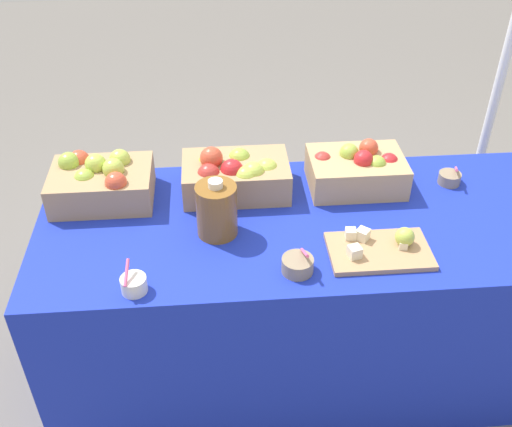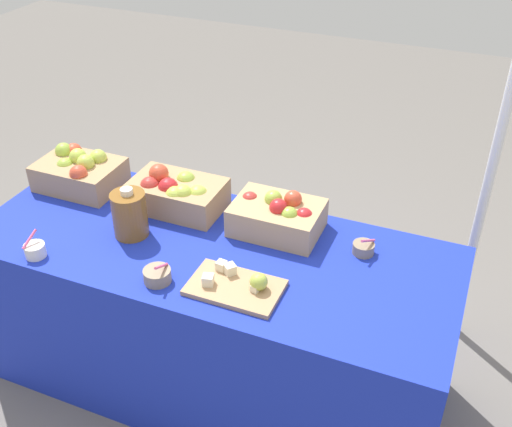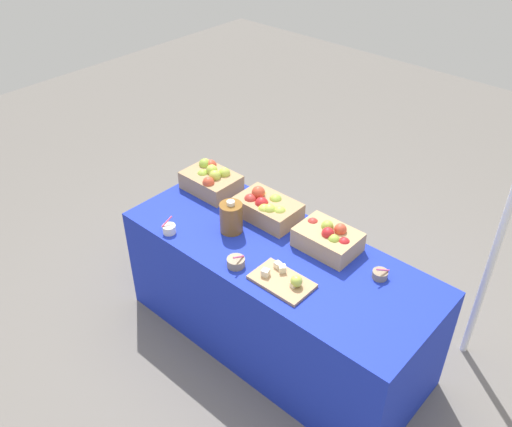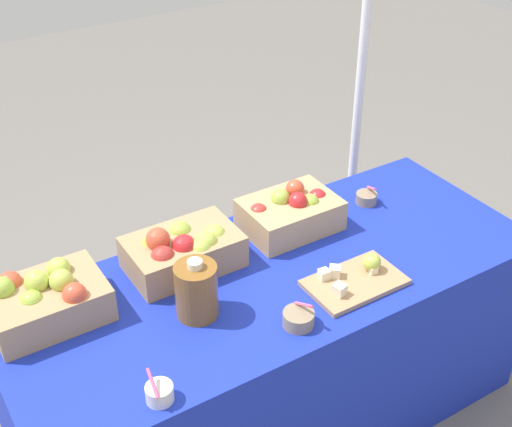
{
  "view_description": "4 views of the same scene",
  "coord_description": "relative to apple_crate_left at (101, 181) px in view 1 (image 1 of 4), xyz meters",
  "views": [
    {
      "loc": [
        -0.33,
        -1.64,
        2.01
      ],
      "look_at": [
        -0.19,
        -0.01,
        0.78
      ],
      "focal_mm": 42.22,
      "sensor_mm": 36.0,
      "label": 1
    },
    {
      "loc": [
        0.89,
        -1.69,
        2.15
      ],
      "look_at": [
        0.19,
        -0.01,
        0.94
      ],
      "focal_mm": 43.05,
      "sensor_mm": 36.0,
      "label": 2
    },
    {
      "loc": [
        1.53,
        -1.9,
        2.73
      ],
      "look_at": [
        -0.15,
        -0.02,
        0.93
      ],
      "focal_mm": 38.74,
      "sensor_mm": 36.0,
      "label": 3
    },
    {
      "loc": [
        -1.06,
        -1.58,
        2.23
      ],
      "look_at": [
        -0.03,
        0.07,
        0.95
      ],
      "focal_mm": 49.07,
      "sensor_mm": 36.0,
      "label": 4
    }
  ],
  "objects": [
    {
      "name": "apple_crate_left",
      "position": [
        0.0,
        0.0,
        0.0
      ],
      "size": [
        0.36,
        0.26,
        0.17
      ],
      "color": "tan",
      "rests_on": "table"
    },
    {
      "name": "tent_pole",
      "position": [
        1.68,
        0.54,
        0.29
      ],
      "size": [
        0.04,
        0.04,
        2.2
      ],
      "primitive_type": "cylinder",
      "color": "white",
      "rests_on": "ground_plane"
    },
    {
      "name": "cider_jug",
      "position": [
        0.41,
        -0.23,
        0.02
      ],
      "size": [
        0.14,
        0.14,
        0.21
      ],
      "color": "brown",
      "rests_on": "table"
    },
    {
      "name": "sample_bowl_mid",
      "position": [
        0.65,
        -0.45,
        -0.05
      ],
      "size": [
        0.1,
        0.1,
        0.1
      ],
      "color": "gray",
      "rests_on": "table"
    },
    {
      "name": "apple_crate_right",
      "position": [
        0.93,
        0.01,
        -0.0
      ],
      "size": [
        0.35,
        0.25,
        0.17
      ],
      "color": "tan",
      "rests_on": "table"
    },
    {
      "name": "table",
      "position": [
        0.73,
        -0.19,
        -0.44
      ],
      "size": [
        1.9,
        0.76,
        0.74
      ],
      "primitive_type": "cube",
      "color": "#192DB7",
      "rests_on": "ground_plane"
    },
    {
      "name": "sample_bowl_near",
      "position": [
        1.29,
        -0.01,
        -0.05
      ],
      "size": [
        0.08,
        0.09,
        0.09
      ],
      "color": "gray",
      "rests_on": "table"
    },
    {
      "name": "apple_crate_middle",
      "position": [
        0.48,
        0.01,
        0.0
      ],
      "size": [
        0.38,
        0.24,
        0.18
      ],
      "color": "tan",
      "rests_on": "table"
    },
    {
      "name": "ground_plane",
      "position": [
        0.73,
        -0.19,
        -0.81
      ],
      "size": [
        10.0,
        10.0,
        0.0
      ],
      "primitive_type": "plane",
      "color": "slate"
    },
    {
      "name": "sample_bowl_far",
      "position": [
        0.15,
        -0.5,
        -0.05
      ],
      "size": [
        0.08,
        0.08,
        0.1
      ],
      "color": "silver",
      "rests_on": "table"
    },
    {
      "name": "cutting_board_front",
      "position": [
        0.93,
        -0.38,
        -0.06
      ],
      "size": [
        0.33,
        0.2,
        0.08
      ],
      "color": "tan",
      "rests_on": "table"
    }
  ]
}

